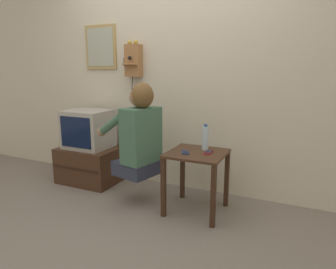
{
  "coord_description": "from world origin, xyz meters",
  "views": [
    {
      "loc": [
        1.34,
        -1.86,
        1.31
      ],
      "look_at": [
        0.2,
        0.58,
        0.73
      ],
      "focal_mm": 32.0,
      "sensor_mm": 36.0,
      "label": 1
    }
  ],
  "objects_px": {
    "television": "(88,129)",
    "person": "(139,133)",
    "wall_phone_antique": "(133,60)",
    "framed_picture": "(101,47)",
    "cell_phone_held": "(185,152)",
    "water_bottle": "(205,138)",
    "cell_phone_spare": "(209,152)"
  },
  "relations": [
    {
      "from": "television",
      "to": "cell_phone_spare",
      "type": "bearing_deg",
      "value": -6.98
    },
    {
      "from": "television",
      "to": "wall_phone_antique",
      "type": "height_order",
      "value": "wall_phone_antique"
    },
    {
      "from": "cell_phone_held",
      "to": "water_bottle",
      "type": "bearing_deg",
      "value": 27.58
    },
    {
      "from": "wall_phone_antique",
      "to": "framed_picture",
      "type": "relative_size",
      "value": 1.53
    },
    {
      "from": "person",
      "to": "television",
      "type": "xyz_separation_m",
      "value": [
        -0.85,
        0.28,
        -0.08
      ]
    },
    {
      "from": "framed_picture",
      "to": "water_bottle",
      "type": "bearing_deg",
      "value": -14.95
    },
    {
      "from": "person",
      "to": "cell_phone_held",
      "type": "relative_size",
      "value": 6.53
    },
    {
      "from": "wall_phone_antique",
      "to": "water_bottle",
      "type": "bearing_deg",
      "value": -19.35
    },
    {
      "from": "person",
      "to": "television",
      "type": "distance_m",
      "value": 0.9
    },
    {
      "from": "cell_phone_spare",
      "to": "water_bottle",
      "type": "relative_size",
      "value": 0.51
    },
    {
      "from": "cell_phone_held",
      "to": "water_bottle",
      "type": "distance_m",
      "value": 0.24
    },
    {
      "from": "wall_phone_antique",
      "to": "cell_phone_held",
      "type": "bearing_deg",
      "value": -31.61
    },
    {
      "from": "water_bottle",
      "to": "cell_phone_spare",
      "type": "bearing_deg",
      "value": -54.33
    },
    {
      "from": "framed_picture",
      "to": "water_bottle",
      "type": "distance_m",
      "value": 1.73
    },
    {
      "from": "person",
      "to": "framed_picture",
      "type": "height_order",
      "value": "framed_picture"
    },
    {
      "from": "television",
      "to": "cell_phone_held",
      "type": "bearing_deg",
      "value": -11.68
    },
    {
      "from": "television",
      "to": "cell_phone_spare",
      "type": "distance_m",
      "value": 1.53
    },
    {
      "from": "person",
      "to": "cell_phone_spare",
      "type": "distance_m",
      "value": 0.69
    },
    {
      "from": "wall_phone_antique",
      "to": "water_bottle",
      "type": "xyz_separation_m",
      "value": [
        0.97,
        -0.34,
        -0.72
      ]
    },
    {
      "from": "television",
      "to": "cell_phone_spare",
      "type": "xyz_separation_m",
      "value": [
        1.51,
        -0.19,
        -0.05
      ]
    },
    {
      "from": "television",
      "to": "wall_phone_antique",
      "type": "bearing_deg",
      "value": 26.44
    },
    {
      "from": "wall_phone_antique",
      "to": "framed_picture",
      "type": "bearing_deg",
      "value": 174.64
    },
    {
      "from": "television",
      "to": "water_bottle",
      "type": "height_order",
      "value": "television"
    },
    {
      "from": "person",
      "to": "cell_phone_held",
      "type": "distance_m",
      "value": 0.49
    },
    {
      "from": "person",
      "to": "water_bottle",
      "type": "distance_m",
      "value": 0.63
    },
    {
      "from": "cell_phone_spare",
      "to": "framed_picture",
      "type": "bearing_deg",
      "value": 163.66
    },
    {
      "from": "person",
      "to": "framed_picture",
      "type": "bearing_deg",
      "value": 69.37
    },
    {
      "from": "television",
      "to": "water_bottle",
      "type": "xyz_separation_m",
      "value": [
        1.45,
        -0.1,
        0.06
      ]
    },
    {
      "from": "person",
      "to": "cell_phone_spare",
      "type": "relative_size",
      "value": 7.18
    },
    {
      "from": "television",
      "to": "person",
      "type": "bearing_deg",
      "value": -18.53
    },
    {
      "from": "wall_phone_antique",
      "to": "cell_phone_held",
      "type": "relative_size",
      "value": 5.58
    },
    {
      "from": "cell_phone_held",
      "to": "water_bottle",
      "type": "relative_size",
      "value": 0.57
    }
  ]
}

